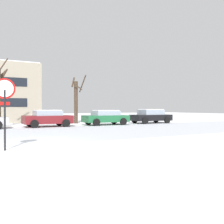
{
  "coord_description": "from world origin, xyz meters",
  "views": [
    {
      "loc": [
        -3.04,
        -12.38,
        1.58
      ],
      "look_at": [
        7.21,
        5.78,
        1.25
      ],
      "focal_mm": 43.33,
      "sensor_mm": 36.0,
      "label": 1
    }
  ],
  "objects_px": {
    "parked_car_maroon": "(48,118)",
    "stop_sign": "(5,100)",
    "parked_car_green": "(106,117)",
    "parked_car_black": "(151,116)"
  },
  "relations": [
    {
      "from": "stop_sign",
      "to": "parked_car_black",
      "type": "height_order",
      "value": "stop_sign"
    },
    {
      "from": "parked_car_green",
      "to": "parked_car_black",
      "type": "bearing_deg",
      "value": 1.96
    },
    {
      "from": "parked_car_maroon",
      "to": "parked_car_black",
      "type": "height_order",
      "value": "parked_car_black"
    },
    {
      "from": "parked_car_green",
      "to": "parked_car_black",
      "type": "height_order",
      "value": "parked_car_black"
    },
    {
      "from": "stop_sign",
      "to": "parked_car_maroon",
      "type": "height_order",
      "value": "stop_sign"
    },
    {
      "from": "parked_car_maroon",
      "to": "parked_car_green",
      "type": "relative_size",
      "value": 0.95
    },
    {
      "from": "parked_car_maroon",
      "to": "stop_sign",
      "type": "bearing_deg",
      "value": -113.04
    },
    {
      "from": "stop_sign",
      "to": "parked_car_green",
      "type": "distance_m",
      "value": 15.29
    },
    {
      "from": "parked_car_black",
      "to": "stop_sign",
      "type": "bearing_deg",
      "value": -143.62
    },
    {
      "from": "stop_sign",
      "to": "parked_car_maroon",
      "type": "relative_size",
      "value": 0.67
    }
  ]
}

